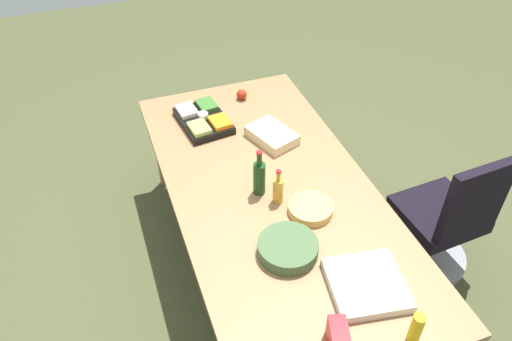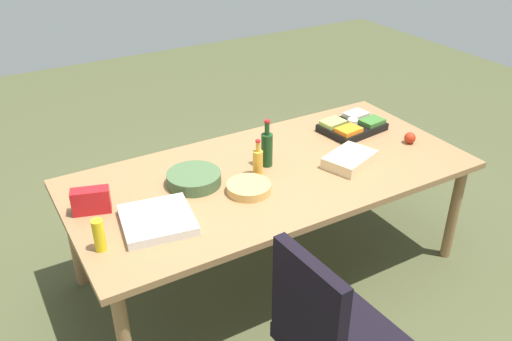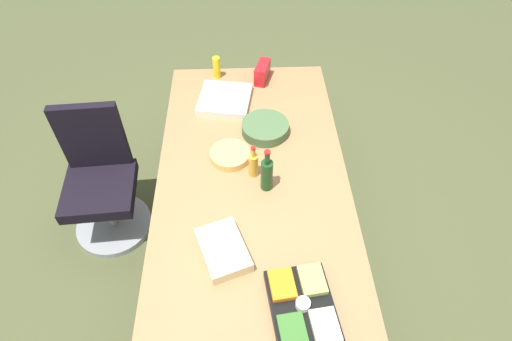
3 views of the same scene
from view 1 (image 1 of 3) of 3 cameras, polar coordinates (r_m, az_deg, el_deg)
The scene contains 12 objects.
ground_plane at distance 3.58m, azimuth 1.63°, elevation -11.11°, with size 10.00×10.00×0.00m, color #464B2C.
conference_table at distance 3.06m, azimuth 1.87°, elevation -3.06°, with size 2.45×1.17×0.76m.
office_chair at distance 3.53m, azimuth 20.13°, elevation -5.79°, with size 0.56×0.56×1.01m.
salad_bowl at distance 2.66m, azimuth 3.59°, elevation -8.67°, with size 0.32×0.32×0.07m, color #425C38.
chip_bowl at distance 2.89m, azimuth 6.14°, elevation -4.24°, with size 0.25×0.25×0.05m, color #DBA757.
mustard_bottle at distance 2.43m, azimuth 17.53°, elevation -16.48°, with size 0.06×0.06×0.17m, color yellow.
sheet_cake at distance 3.37m, azimuth 1.79°, elevation 3.96°, with size 0.32×0.22×0.07m, color beige.
wine_bottle at distance 2.93m, azimuth 0.37°, elevation -0.74°, with size 0.08×0.08×0.30m.
veggie_tray at distance 3.53m, azimuth -5.92°, elevation 5.72°, with size 0.45×0.35×0.09m.
apple_red at distance 3.78m, azimuth -1.62°, elevation 8.50°, with size 0.08×0.08×0.08m, color #AA2913.
pizza_box at distance 2.59m, azimuth 12.28°, elevation -12.38°, with size 0.36×0.36×0.05m, color silver.
dressing_bottle at distance 2.89m, azimuth 2.48°, elevation -2.16°, with size 0.07×0.07×0.23m.
Camera 1 is at (-2.04, 0.84, 2.82)m, focal length 35.69 mm.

